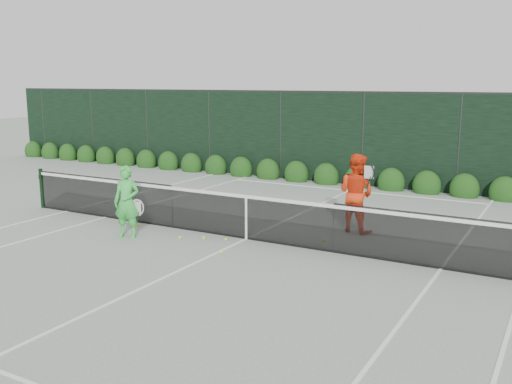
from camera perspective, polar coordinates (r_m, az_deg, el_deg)
The scene contains 8 objects.
ground at distance 12.42m, azimuth -0.96°, elevation -4.73°, with size 80.00×80.00×0.00m, color gray.
tennis_net at distance 12.30m, azimuth -1.07°, elevation -2.34°, with size 12.90×0.10×1.07m.
player_woman at distance 12.71m, azimuth -12.80°, elevation -0.98°, with size 0.67×0.53×1.58m.
player_man at distance 13.04m, azimuth 9.97°, elevation -0.09°, with size 1.01×0.87×1.79m.
court_lines at distance 12.42m, azimuth -0.96°, elevation -4.71°, with size 11.03×23.83×0.01m.
windscreen_fence at distance 9.89m, azimuth -8.95°, elevation 0.06°, with size 32.00×21.07×3.06m.
hedge_row at distance 18.74m, azimuth 10.14°, elevation 1.22°, with size 31.66×0.65×0.94m.
tennis_balls at distance 12.44m, azimuth -3.73°, elevation -4.57°, with size 4.42×1.84×0.07m.
Camera 1 is at (6.04, -10.31, 3.38)m, focal length 40.00 mm.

